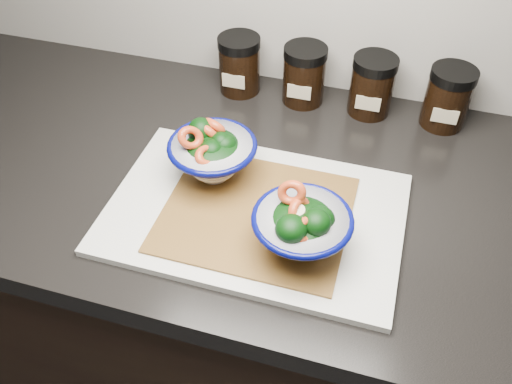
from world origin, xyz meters
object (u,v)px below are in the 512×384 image
(bowl_right, at_px, (302,228))
(bowl_left, at_px, (212,153))
(spice_jar_b, at_px, (304,75))
(spice_jar_c, at_px, (372,85))
(cutting_board, at_px, (255,213))
(spice_jar_a, at_px, (239,64))
(spice_jar_d, at_px, (448,98))

(bowl_right, bearing_deg, bowl_left, 146.64)
(spice_jar_b, xyz_separation_m, spice_jar_c, (0.13, 0.00, 0.00))
(cutting_board, bearing_deg, spice_jar_b, 89.94)
(bowl_left, height_order, bowl_right, bowl_right)
(cutting_board, distance_m, bowl_left, 0.12)
(spice_jar_b, distance_m, spice_jar_c, 0.13)
(bowl_left, xyz_separation_m, spice_jar_b, (0.09, 0.27, -0.00))
(bowl_right, height_order, spice_jar_b, bowl_right)
(spice_jar_a, relative_size, spice_jar_d, 1.00)
(bowl_left, height_order, spice_jar_c, bowl_left)
(bowl_left, bearing_deg, spice_jar_d, 37.47)
(bowl_left, bearing_deg, spice_jar_a, 98.77)
(spice_jar_a, distance_m, spice_jar_d, 0.39)
(bowl_right, bearing_deg, spice_jar_a, 119.16)
(spice_jar_c, bearing_deg, spice_jar_b, 180.00)
(bowl_left, height_order, spice_jar_b, bowl_left)
(bowl_right, relative_size, spice_jar_d, 1.25)
(spice_jar_d, bearing_deg, bowl_right, -115.16)
(spice_jar_c, distance_m, spice_jar_d, 0.14)
(spice_jar_a, relative_size, spice_jar_b, 1.00)
(bowl_left, height_order, spice_jar_d, bowl_left)
(cutting_board, distance_m, spice_jar_d, 0.42)
(spice_jar_b, relative_size, spice_jar_c, 1.00)
(spice_jar_b, distance_m, spice_jar_d, 0.26)
(spice_jar_c, xyz_separation_m, spice_jar_d, (0.14, 0.00, 0.00))
(spice_jar_a, distance_m, spice_jar_c, 0.26)
(spice_jar_b, bearing_deg, spice_jar_c, 0.00)
(cutting_board, xyz_separation_m, bowl_right, (0.08, -0.06, 0.05))
(bowl_right, xyz_separation_m, spice_jar_b, (-0.08, 0.38, -0.00))
(cutting_board, height_order, spice_jar_a, spice_jar_a)
(spice_jar_c, bearing_deg, spice_jar_d, 0.00)
(bowl_left, xyz_separation_m, spice_jar_c, (0.22, 0.27, -0.00))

